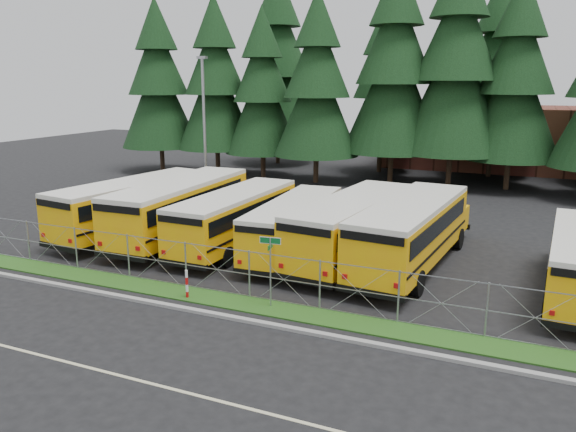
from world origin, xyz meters
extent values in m
plane|color=black|center=(0.00, 0.00, 0.00)|extent=(120.00, 120.00, 0.00)
cube|color=gray|center=(0.00, -3.10, 0.06)|extent=(50.00, 0.25, 0.12)
cube|color=#204714|center=(0.00, -1.70, 0.03)|extent=(50.00, 1.40, 0.06)
cube|color=beige|center=(0.00, -8.00, 0.01)|extent=(50.00, 0.12, 0.01)
cube|color=brown|center=(6.00, 40.00, 3.00)|extent=(22.00, 10.00, 6.00)
cylinder|color=#95989D|center=(0.18, -1.51, 1.40)|extent=(0.06, 0.06, 2.80)
cube|color=#0D5F27|center=(0.18, -1.51, 2.68)|extent=(0.80, 0.12, 0.22)
cube|color=white|center=(0.18, -1.51, 2.68)|extent=(0.84, 0.12, 0.26)
cube|color=#0D5F27|center=(0.18, -1.51, 2.44)|extent=(0.09, 0.55, 0.18)
cylinder|color=#B20C0C|center=(-3.27, -2.06, 0.60)|extent=(0.11, 0.11, 1.20)
cylinder|color=#95989D|center=(-12.51, 14.48, 5.00)|extent=(0.20, 0.20, 10.00)
cube|color=#95989D|center=(-12.51, 14.48, 10.05)|extent=(0.70, 0.35, 0.18)
camera|label=1|loc=(8.89, -19.82, 8.56)|focal=35.00mm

